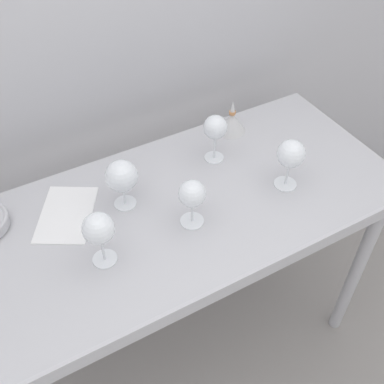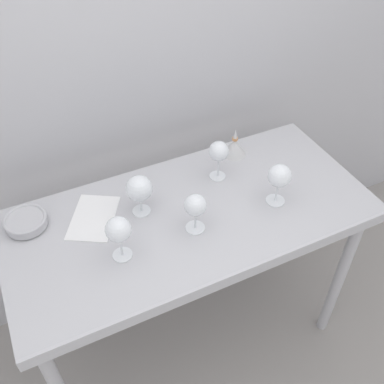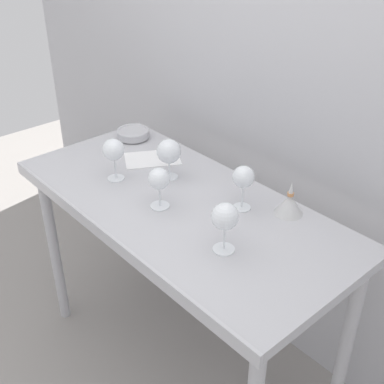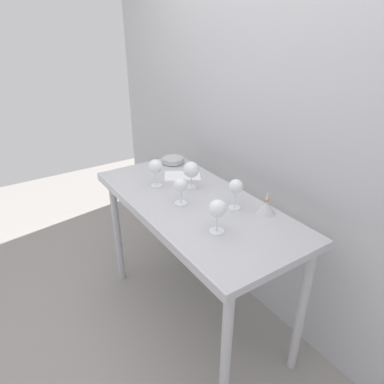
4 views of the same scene
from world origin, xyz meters
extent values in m
plane|color=gray|center=(0.00, 0.00, 0.00)|extent=(6.00, 6.00, 0.00)
cube|color=#B3B3B8|center=(0.00, 0.49, 1.30)|extent=(3.80, 0.04, 2.60)
cube|color=#B6B6BB|center=(0.00, 0.00, 0.88)|extent=(1.40, 0.64, 0.04)
cube|color=#B6B6BB|center=(0.00, -0.33, 0.88)|extent=(1.40, 0.01, 0.05)
cylinder|color=#B6B6BB|center=(-0.64, -0.26, 0.43)|extent=(0.05, 0.05, 0.86)
cylinder|color=#B6B6BB|center=(0.64, -0.26, 0.43)|extent=(0.05, 0.05, 0.86)
cylinder|color=#B6B6BB|center=(-0.64, 0.26, 0.43)|extent=(0.05, 0.05, 0.86)
cylinder|color=#B6B6BB|center=(0.64, 0.26, 0.43)|extent=(0.05, 0.05, 0.86)
cylinder|color=white|center=(-0.02, -0.09, 0.90)|extent=(0.07, 0.07, 0.00)
cylinder|color=white|center=(-0.02, -0.09, 0.94)|extent=(0.01, 0.01, 0.08)
sphere|color=white|center=(-0.02, -0.09, 1.02)|extent=(0.08, 0.08, 0.08)
cylinder|color=maroon|center=(-0.02, -0.09, 1.00)|extent=(0.06, 0.06, 0.02)
cylinder|color=white|center=(0.19, 0.13, 0.90)|extent=(0.07, 0.07, 0.00)
cylinder|color=white|center=(0.19, 0.13, 0.95)|extent=(0.01, 0.01, 0.09)
sphere|color=white|center=(0.19, 0.13, 1.03)|extent=(0.08, 0.08, 0.08)
cylinder|color=#5D1117|center=(0.19, 0.13, 1.02)|extent=(0.06, 0.06, 0.02)
cylinder|color=white|center=(-0.30, -0.09, 0.90)|extent=(0.07, 0.07, 0.00)
cylinder|color=white|center=(-0.30, -0.09, 0.95)|extent=(0.01, 0.01, 0.09)
sphere|color=white|center=(-0.30, -0.09, 1.03)|extent=(0.09, 0.09, 0.09)
cylinder|color=maroon|center=(-0.30, -0.09, 1.02)|extent=(0.06, 0.06, 0.02)
cylinder|color=white|center=(-0.16, 0.08, 0.90)|extent=(0.07, 0.07, 0.00)
cylinder|color=white|center=(-0.16, 0.08, 0.94)|extent=(0.01, 0.01, 0.07)
sphere|color=white|center=(-0.16, 0.08, 1.02)|extent=(0.10, 0.10, 0.10)
cylinder|color=maroon|center=(-0.16, 0.08, 1.00)|extent=(0.07, 0.07, 0.02)
cylinder|color=white|center=(0.33, -0.09, 0.90)|extent=(0.07, 0.07, 0.00)
cylinder|color=white|center=(0.33, -0.09, 0.95)|extent=(0.01, 0.01, 0.09)
sphere|color=white|center=(0.33, -0.09, 1.03)|extent=(0.09, 0.09, 0.09)
cylinder|color=maroon|center=(0.33, -0.09, 1.02)|extent=(0.06, 0.06, 0.02)
cube|color=white|center=(-0.34, 0.13, 0.90)|extent=(0.25, 0.28, 0.00)
cylinder|color=#4C4C4C|center=(-0.57, 0.19, 0.90)|extent=(0.14, 0.14, 0.01)
cylinder|color=#B7B7BC|center=(-0.57, 0.19, 0.92)|extent=(0.15, 0.15, 0.03)
torus|color=#B7B7BC|center=(-0.57, 0.19, 0.94)|extent=(0.16, 0.16, 0.01)
cone|color=silver|center=(0.33, 0.24, 0.94)|extent=(0.11, 0.11, 0.07)
cylinder|color=#C17F4C|center=(0.33, 0.24, 0.98)|extent=(0.02, 0.02, 0.01)
cone|color=silver|center=(0.33, 0.24, 1.01)|extent=(0.02, 0.02, 0.04)
camera|label=1|loc=(-0.47, -0.90, 1.94)|focal=43.31mm
camera|label=2|loc=(-0.51, -1.07, 2.11)|focal=41.59mm
camera|label=3|loc=(1.23, -1.03, 1.91)|focal=46.75mm
camera|label=4|loc=(1.46, -0.99, 1.84)|focal=32.36mm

